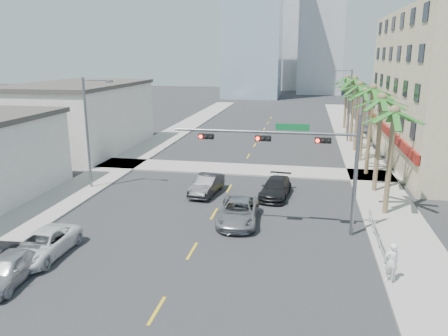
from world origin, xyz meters
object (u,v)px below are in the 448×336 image
(car_lane_center, at_px, (238,212))
(car_parked_far, at_px, (43,244))
(car_lane_left, at_px, (207,185))
(pedestrian, at_px, (392,262))
(car_parked_near, at_px, (8,269))
(traffic_signal_mast, at_px, (301,152))
(car_lane_right, at_px, (276,188))

(car_lane_center, bearing_deg, car_parked_far, -147.19)
(car_lane_left, bearing_deg, pedestrian, -39.03)
(car_parked_near, xyz_separation_m, car_parked_far, (-0.00, 2.90, -0.03))
(traffic_signal_mast, relative_size, pedestrian, 5.83)
(car_lane_left, distance_m, car_lane_right, 5.42)
(pedestrian, bearing_deg, car_parked_far, -15.86)
(car_lane_right, distance_m, pedestrian, 13.78)
(pedestrian, bearing_deg, car_lane_left, -62.76)
(car_parked_far, bearing_deg, car_lane_center, 36.01)
(car_lane_center, bearing_deg, car_lane_left, 118.87)
(car_parked_near, bearing_deg, traffic_signal_mast, 28.34)
(traffic_signal_mast, relative_size, car_parked_near, 2.58)
(car_lane_right, bearing_deg, car_lane_left, -171.31)
(car_parked_near, height_order, pedestrian, pedestrian)
(traffic_signal_mast, distance_m, car_lane_right, 8.13)
(pedestrian, bearing_deg, car_lane_center, -54.69)
(car_parked_near, height_order, car_lane_right, car_parked_near)
(car_lane_right, height_order, pedestrian, pedestrian)
(car_lane_center, bearing_deg, car_parked_near, -137.32)
(car_parked_far, height_order, pedestrian, pedestrian)
(car_lane_right, xyz_separation_m, pedestrian, (6.39, -12.20, 0.39))
(car_lane_left, relative_size, pedestrian, 2.42)
(car_lane_right, bearing_deg, car_lane_center, -103.38)
(car_lane_right, bearing_deg, traffic_signal_mast, -68.36)
(traffic_signal_mast, height_order, car_lane_right, traffic_signal_mast)
(car_parked_near, bearing_deg, pedestrian, 5.46)
(car_parked_far, height_order, car_lane_right, car_lane_right)
(traffic_signal_mast, xyz_separation_m, pedestrian, (4.52, -5.60, -3.96))
(car_lane_left, bearing_deg, car_parked_near, -106.06)
(traffic_signal_mast, bearing_deg, car_lane_left, 138.99)
(car_parked_far, xyz_separation_m, car_lane_center, (9.69, 6.89, 0.04))
(car_parked_near, distance_m, car_lane_right, 19.51)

